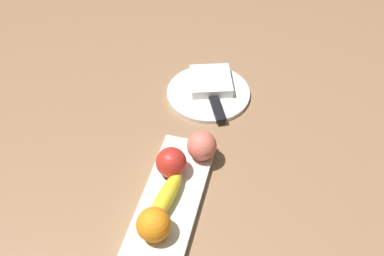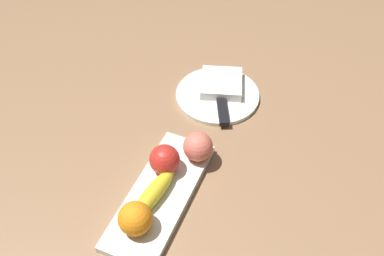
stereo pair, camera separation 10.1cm
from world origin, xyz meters
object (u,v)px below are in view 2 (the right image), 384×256
at_px(dinner_plate, 217,95).
at_px(folded_napkin, 221,83).
at_px(fruit_tray, 161,195).
at_px(apple, 165,160).
at_px(orange_near_apple, 134,218).
at_px(peach, 198,147).
at_px(banana, 152,194).
at_px(knife, 222,108).

xyz_separation_m(dinner_plate, folded_napkin, (0.03, 0.00, 0.02)).
xyz_separation_m(fruit_tray, dinner_plate, (0.34, -0.00, -0.00)).
distance_m(apple, orange_near_apple, 0.15).
bearing_deg(fruit_tray, apple, 15.67).
bearing_deg(peach, dinner_plate, 9.00).
height_order(banana, orange_near_apple, orange_near_apple).
distance_m(fruit_tray, folded_napkin, 0.37).
height_order(fruit_tray, knife, knife).
distance_m(fruit_tray, dinner_plate, 0.34).
distance_m(fruit_tray, peach, 0.13).
relative_size(banana, orange_near_apple, 2.26).
bearing_deg(peach, orange_near_apple, 168.57).
height_order(peach, dinner_plate, peach).
bearing_deg(fruit_tray, knife, -5.96).
distance_m(orange_near_apple, folded_napkin, 0.47).
xyz_separation_m(orange_near_apple, dinner_plate, (0.44, -0.01, -0.05)).
relative_size(fruit_tray, banana, 2.13).
height_order(fruit_tray, apple, apple).
bearing_deg(dinner_plate, apple, 176.59).
distance_m(dinner_plate, folded_napkin, 0.03).
height_order(orange_near_apple, knife, orange_near_apple).
height_order(apple, peach, same).
relative_size(apple, orange_near_apple, 0.98).
xyz_separation_m(fruit_tray, peach, (0.12, -0.04, 0.04)).
xyz_separation_m(fruit_tray, orange_near_apple, (-0.09, 0.01, 0.04)).
height_order(banana, folded_napkin, banana).
bearing_deg(fruit_tray, banana, 162.22).
distance_m(orange_near_apple, peach, 0.22).
xyz_separation_m(banana, dinner_plate, (0.36, -0.01, -0.03)).
bearing_deg(banana, peach, 172.31).
bearing_deg(peach, knife, 1.46).
bearing_deg(fruit_tray, peach, -16.03).
height_order(apple, dinner_plate, apple).
bearing_deg(fruit_tray, folded_napkin, -0.00).
xyz_separation_m(apple, dinner_plate, (0.28, -0.02, -0.05)).
height_order(apple, folded_napkin, apple).
relative_size(orange_near_apple, dinner_plate, 0.31).
height_order(banana, peach, peach).
relative_size(banana, folded_napkin, 1.37).
xyz_separation_m(banana, orange_near_apple, (-0.07, 0.00, 0.02)).
relative_size(apple, banana, 0.43).
bearing_deg(knife, dinner_plate, 6.02).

